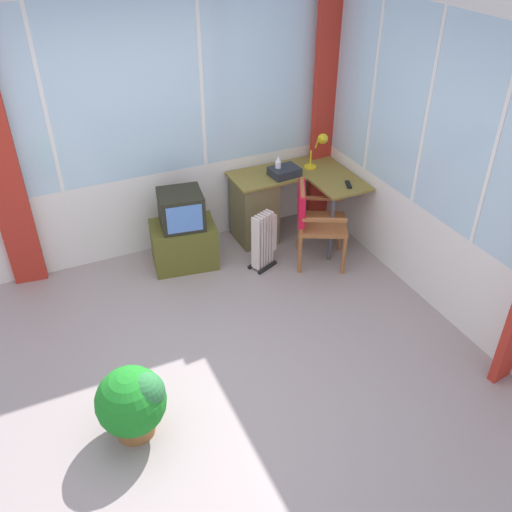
{
  "coord_description": "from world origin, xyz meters",
  "views": [
    {
      "loc": [
        -1.03,
        -3.13,
        3.32
      ],
      "look_at": [
        0.56,
        0.33,
        0.74
      ],
      "focal_mm": 38.91,
      "sensor_mm": 36.0,
      "label": 1
    }
  ],
  "objects_px": {
    "tv_on_stand": "(183,234)",
    "space_heater": "(264,240)",
    "desk": "(261,205)",
    "potted_plant": "(133,402)",
    "desk_lamp": "(320,146)",
    "paper_tray": "(284,172)",
    "spray_bottle": "(278,166)",
    "wooden_armchair": "(311,215)",
    "tv_remote": "(348,185)"
  },
  "relations": [
    {
      "from": "desk",
      "to": "space_heater",
      "type": "xyz_separation_m",
      "value": [
        -0.2,
        -0.5,
        -0.1
      ]
    },
    {
      "from": "paper_tray",
      "to": "desk_lamp",
      "type": "bearing_deg",
      "value": 0.59
    },
    {
      "from": "paper_tray",
      "to": "space_heater",
      "type": "xyz_separation_m",
      "value": [
        -0.44,
        -0.43,
        -0.48
      ]
    },
    {
      "from": "spray_bottle",
      "to": "desk_lamp",
      "type": "bearing_deg",
      "value": -2.91
    },
    {
      "from": "desk_lamp",
      "to": "spray_bottle",
      "type": "bearing_deg",
      "value": 177.09
    },
    {
      "from": "space_heater",
      "to": "desk",
      "type": "bearing_deg",
      "value": 68.68
    },
    {
      "from": "spray_bottle",
      "to": "potted_plant",
      "type": "bearing_deg",
      "value": -136.84
    },
    {
      "from": "desk_lamp",
      "to": "tv_remote",
      "type": "relative_size",
      "value": 2.59
    },
    {
      "from": "desk",
      "to": "tv_remote",
      "type": "xyz_separation_m",
      "value": [
        0.73,
        -0.55,
        0.35
      ]
    },
    {
      "from": "desk",
      "to": "wooden_armchair",
      "type": "distance_m",
      "value": 0.68
    },
    {
      "from": "paper_tray",
      "to": "tv_on_stand",
      "type": "height_order",
      "value": "paper_tray"
    },
    {
      "from": "spray_bottle",
      "to": "paper_tray",
      "type": "distance_m",
      "value": 0.09
    },
    {
      "from": "paper_tray",
      "to": "potted_plant",
      "type": "bearing_deg",
      "value": -138.05
    },
    {
      "from": "desk_lamp",
      "to": "wooden_armchair",
      "type": "distance_m",
      "value": 0.81
    },
    {
      "from": "spray_bottle",
      "to": "wooden_armchair",
      "type": "bearing_deg",
      "value": -81.41
    },
    {
      "from": "tv_remote",
      "to": "paper_tray",
      "type": "height_order",
      "value": "paper_tray"
    },
    {
      "from": "desk",
      "to": "tv_on_stand",
      "type": "relative_size",
      "value": 1.49
    },
    {
      "from": "spray_bottle",
      "to": "wooden_armchair",
      "type": "height_order",
      "value": "spray_bottle"
    },
    {
      "from": "desk_lamp",
      "to": "tv_on_stand",
      "type": "xyz_separation_m",
      "value": [
        -1.59,
        -0.06,
        -0.64
      ]
    },
    {
      "from": "desk_lamp",
      "to": "potted_plant",
      "type": "xyz_separation_m",
      "value": [
        -2.59,
        -1.96,
        -0.69
      ]
    },
    {
      "from": "desk_lamp",
      "to": "wooden_armchair",
      "type": "relative_size",
      "value": 0.45
    },
    {
      "from": "desk",
      "to": "space_heater",
      "type": "distance_m",
      "value": 0.55
    },
    {
      "from": "potted_plant",
      "to": "paper_tray",
      "type": "bearing_deg",
      "value": 41.95
    },
    {
      "from": "tv_on_stand",
      "to": "space_heater",
      "type": "bearing_deg",
      "value": -27.07
    },
    {
      "from": "desk_lamp",
      "to": "wooden_armchair",
      "type": "height_order",
      "value": "desk_lamp"
    },
    {
      "from": "space_heater",
      "to": "tv_on_stand",
      "type": "bearing_deg",
      "value": 152.93
    },
    {
      "from": "tv_on_stand",
      "to": "space_heater",
      "type": "height_order",
      "value": "tv_on_stand"
    },
    {
      "from": "desk",
      "to": "potted_plant",
      "type": "relative_size",
      "value": 2.18
    },
    {
      "from": "tv_remote",
      "to": "spray_bottle",
      "type": "distance_m",
      "value": 0.75
    },
    {
      "from": "desk_lamp",
      "to": "wooden_armchair",
      "type": "bearing_deg",
      "value": -125.49
    },
    {
      "from": "wooden_armchair",
      "to": "potted_plant",
      "type": "xyz_separation_m",
      "value": [
        -2.2,
        -1.41,
        -0.24
      ]
    },
    {
      "from": "desk_lamp",
      "to": "spray_bottle",
      "type": "distance_m",
      "value": 0.5
    },
    {
      "from": "desk_lamp",
      "to": "potted_plant",
      "type": "height_order",
      "value": "desk_lamp"
    },
    {
      "from": "desk_lamp",
      "to": "paper_tray",
      "type": "height_order",
      "value": "desk_lamp"
    },
    {
      "from": "tv_on_stand",
      "to": "spray_bottle",
      "type": "bearing_deg",
      "value": 4.59
    },
    {
      "from": "tv_on_stand",
      "to": "potted_plant",
      "type": "bearing_deg",
      "value": -117.98
    },
    {
      "from": "desk_lamp",
      "to": "paper_tray",
      "type": "xyz_separation_m",
      "value": [
        -0.42,
        -0.0,
        -0.21
      ]
    },
    {
      "from": "wooden_armchair",
      "to": "spray_bottle",
      "type": "bearing_deg",
      "value": 98.59
    },
    {
      "from": "paper_tray",
      "to": "space_heater",
      "type": "height_order",
      "value": "paper_tray"
    },
    {
      "from": "tv_on_stand",
      "to": "potted_plant",
      "type": "distance_m",
      "value": 2.14
    },
    {
      "from": "desk_lamp",
      "to": "paper_tray",
      "type": "relative_size",
      "value": 1.3
    },
    {
      "from": "paper_tray",
      "to": "potted_plant",
      "type": "height_order",
      "value": "paper_tray"
    },
    {
      "from": "paper_tray",
      "to": "tv_on_stand",
      "type": "bearing_deg",
      "value": -177.04
    },
    {
      "from": "desk_lamp",
      "to": "tv_remote",
      "type": "xyz_separation_m",
      "value": [
        0.07,
        -0.48,
        -0.24
      ]
    },
    {
      "from": "desk",
      "to": "space_heater",
      "type": "bearing_deg",
      "value": -111.32
    },
    {
      "from": "wooden_armchair",
      "to": "space_heater",
      "type": "xyz_separation_m",
      "value": [
        -0.46,
        0.11,
        -0.24
      ]
    },
    {
      "from": "spray_bottle",
      "to": "tv_on_stand",
      "type": "bearing_deg",
      "value": -175.41
    },
    {
      "from": "tv_remote",
      "to": "spray_bottle",
      "type": "xyz_separation_m",
      "value": [
        -0.55,
        0.51,
        0.09
      ]
    },
    {
      "from": "desk",
      "to": "tv_remote",
      "type": "bearing_deg",
      "value": -37.09
    },
    {
      "from": "tv_remote",
      "to": "spray_bottle",
      "type": "relative_size",
      "value": 0.69
    }
  ]
}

